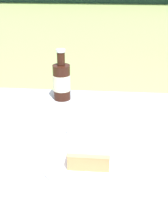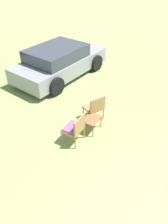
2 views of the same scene
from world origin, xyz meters
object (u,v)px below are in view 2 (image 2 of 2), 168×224
wicker_chair_plain (95,107)px  parked_car (60,62)px  wicker_chair_cushioned (75,128)px  garden_side_table (92,120)px

wicker_chair_plain → parked_car: bearing=-100.4°
parked_car → wicker_chair_plain: bearing=-119.4°
wicker_chair_cushioned → garden_side_table: (0.67, -0.15, -0.12)m
garden_side_table → parked_car: bearing=49.3°
wicker_chair_plain → garden_side_table: (-0.47, -0.14, -0.13)m
wicker_chair_plain → wicker_chair_cushioned: bearing=25.1°
parked_car → wicker_chair_cushioned: size_ratio=5.01×
wicker_chair_cushioned → garden_side_table: 0.70m
parked_car → garden_side_table: size_ratio=7.88×
wicker_chair_plain → garden_side_table: size_ratio=1.57×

